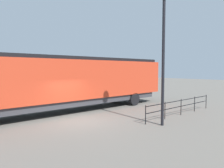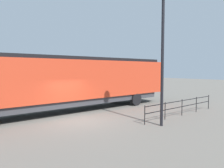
{
  "view_description": "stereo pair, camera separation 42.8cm",
  "coord_description": "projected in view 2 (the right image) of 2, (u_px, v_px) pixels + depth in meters",
  "views": [
    {
      "loc": [
        10.89,
        -7.29,
        3.13
      ],
      "look_at": [
        0.49,
        2.15,
        2.18
      ],
      "focal_mm": 35.01,
      "sensor_mm": 36.0,
      "label": 1
    },
    {
      "loc": [
        11.17,
        -6.97,
        3.13
      ],
      "look_at": [
        0.49,
        2.15,
        2.18
      ],
      "focal_mm": 35.01,
      "sensor_mm": 36.0,
      "label": 2
    }
  ],
  "objects": [
    {
      "name": "ground_plane",
      "position": [
        80.0,
        121.0,
        13.2
      ],
      "size": [
        120.0,
        120.0,
        0.0
      ],
      "primitive_type": "plane",
      "color": "#666059"
    },
    {
      "name": "locomotive",
      "position": [
        76.0,
        81.0,
        16.4
      ],
      "size": [
        3.0,
        17.93,
        4.03
      ],
      "color": "red",
      "rests_on": "ground_plane"
    },
    {
      "name": "lamp_post",
      "position": [
        163.0,
        30.0,
        11.74
      ],
      "size": [
        0.55,
        0.55,
        7.4
      ],
      "color": "black",
      "rests_on": "ground_plane"
    },
    {
      "name": "platform_fence",
      "position": [
        182.0,
        105.0,
        14.75
      ],
      "size": [
        0.05,
        7.66,
        1.1
      ],
      "color": "black",
      "rests_on": "ground_plane"
    }
  ]
}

